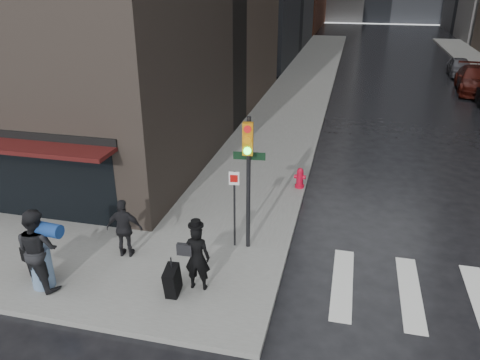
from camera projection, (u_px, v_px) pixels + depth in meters
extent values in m
plane|color=black|center=(196.00, 287.00, 11.45)|extent=(140.00, 140.00, 0.00)
cube|color=slate|center=(309.00, 75.00, 35.46)|extent=(4.00, 50.00, 0.15)
cube|color=silver|center=(342.00, 283.00, 11.59)|extent=(0.50, 3.00, 0.01)
cube|color=silver|center=(410.00, 292.00, 11.25)|extent=(0.50, 3.00, 0.01)
imported|color=black|center=(197.00, 258.00, 10.85)|extent=(0.63, 0.43, 1.67)
cylinder|color=black|center=(196.00, 225.00, 10.51)|extent=(0.36, 0.36, 0.04)
cylinder|color=black|center=(196.00, 223.00, 10.48)|extent=(0.22, 0.22, 0.13)
cube|color=black|center=(184.00, 249.00, 10.76)|extent=(0.36, 0.13, 0.29)
cube|color=black|center=(172.00, 281.00, 10.76)|extent=(0.31, 0.66, 0.85)
cylinder|color=black|center=(171.00, 265.00, 10.58)|extent=(0.03, 0.03, 0.39)
imported|color=black|center=(38.00, 249.00, 10.84)|extent=(1.16, 1.01, 2.04)
cube|color=black|center=(34.00, 254.00, 11.38)|extent=(0.68, 0.48, 0.38)
cylinder|color=navy|center=(49.00, 230.00, 10.58)|extent=(0.64, 0.38, 0.33)
imported|color=black|center=(125.00, 228.00, 12.15)|extent=(1.00, 0.53, 1.62)
cylinder|color=black|center=(248.00, 185.00, 12.15)|extent=(0.11, 0.11, 3.68)
cube|color=#C4770D|center=(248.00, 139.00, 11.43)|extent=(0.27, 0.19, 0.83)
cylinder|color=red|center=(247.00, 129.00, 11.24)|extent=(0.19, 0.07, 0.18)
cylinder|color=orange|center=(247.00, 140.00, 11.35)|extent=(0.19, 0.07, 0.18)
cylinder|color=#19E533|center=(247.00, 151.00, 11.46)|extent=(0.19, 0.07, 0.18)
cylinder|color=black|center=(235.00, 209.00, 12.49)|extent=(0.06, 0.06, 2.21)
cube|color=white|center=(234.00, 178.00, 12.10)|extent=(0.28, 0.05, 0.37)
cube|color=black|center=(249.00, 156.00, 11.91)|extent=(0.83, 0.12, 0.20)
cylinder|color=#B60B24|center=(299.00, 186.00, 16.44)|extent=(0.32, 0.32, 0.10)
cylinder|color=#B60B24|center=(300.00, 179.00, 16.34)|extent=(0.24, 0.24, 0.60)
sphere|color=#B60B24|center=(300.00, 171.00, 16.21)|extent=(0.22, 0.22, 0.22)
cylinder|color=#B60B24|center=(300.00, 177.00, 16.30)|extent=(0.40, 0.15, 0.14)
imported|color=#3D110C|center=(476.00, 80.00, 30.18)|extent=(2.76, 5.73, 1.61)
imported|color=#46454B|center=(460.00, 67.00, 35.14)|extent=(1.76, 3.98, 1.33)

